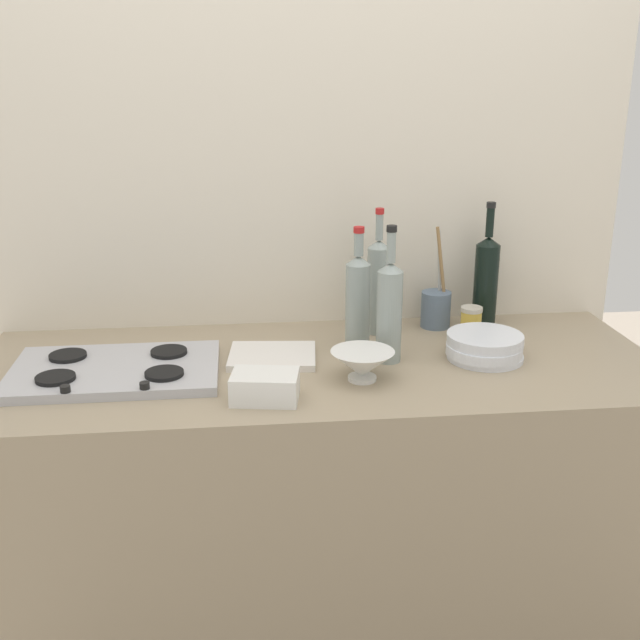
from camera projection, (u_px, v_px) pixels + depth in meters
The scene contains 13 objects.
counter_block at pixel (320, 512), 2.17m from camera, with size 1.80×0.70×0.90m, color tan.
backsplash_panel at pixel (306, 199), 2.27m from camera, with size 1.90×0.06×2.54m, color beige.
stovetop_hob at pixel (115, 370), 1.95m from camera, with size 0.52×0.33×0.04m.
plate_stack at pixel (485, 347), 2.05m from camera, with size 0.21×0.21×0.07m.
wine_bottle_leftmost at pixel (378, 285), 2.22m from camera, with size 0.06×0.06×0.37m.
wine_bottle_mid_left at pixel (390, 310), 2.00m from camera, with size 0.07×0.07×0.36m.
wine_bottle_mid_right at pixel (486, 279), 2.28m from camera, with size 0.07×0.07×0.37m.
wine_bottle_rightmost at pixel (358, 300), 2.10m from camera, with size 0.07×0.07×0.34m.
mixing_bowl at pixel (362, 364), 1.91m from camera, with size 0.16×0.16×0.08m.
butter_dish at pixel (265, 387), 1.80m from camera, with size 0.16×0.11×0.07m, color white.
utensil_crock at pixel (436, 307), 2.29m from camera, with size 0.09×0.09×0.30m.
condiment_jar_front at pixel (471, 323), 2.20m from camera, with size 0.06×0.06×0.09m.
cutting_board at pixel (272, 356), 2.05m from camera, with size 0.23×0.19×0.02m, color silver.
Camera 1 is at (-0.21, -1.88, 1.65)m, focal length 43.27 mm.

